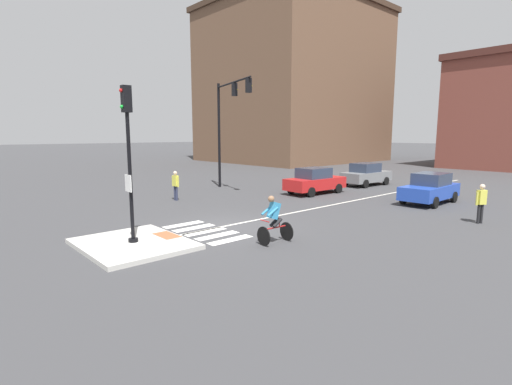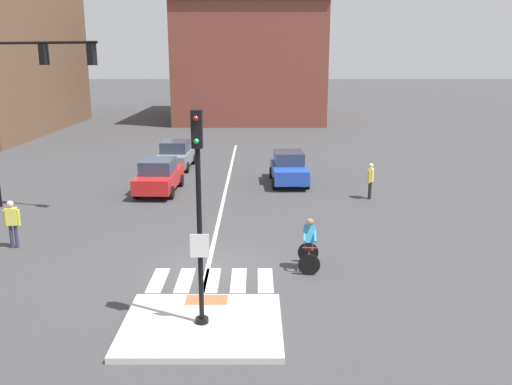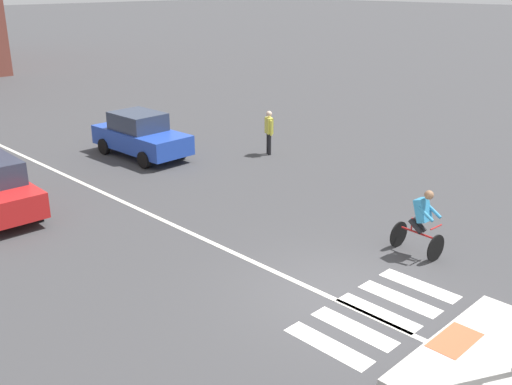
{
  "view_description": "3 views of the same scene",
  "coord_description": "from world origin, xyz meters",
  "px_view_note": "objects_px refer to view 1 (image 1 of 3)",
  "views": [
    {
      "loc": [
        12.04,
        -9.15,
        3.72
      ],
      "look_at": [
        -1.19,
        2.7,
        1.02
      ],
      "focal_mm": 26.96,
      "sensor_mm": 36.0,
      "label": 1
    },
    {
      "loc": [
        1.3,
        -15.74,
        6.35
      ],
      "look_at": [
        1.35,
        3.23,
        1.59
      ],
      "focal_mm": 37.87,
      "sensor_mm": 36.0,
      "label": 2
    },
    {
      "loc": [
        -8.9,
        -6.55,
        6.28
      ],
      "look_at": [
        1.32,
        3.8,
        0.98
      ],
      "focal_mm": 41.24,
      "sensor_mm": 36.0,
      "label": 3
    }
  ],
  "objects_px": {
    "signal_pole": "(129,150)",
    "traffic_light_mast": "(227,115)",
    "pedestrian_waiting_far_side": "(481,200)",
    "car_red_westbound_far": "(315,181)",
    "pedestrian_at_curb_left": "(175,183)",
    "car_grey_westbound_distant": "(366,174)",
    "cyclist": "(274,219)",
    "car_blue_eastbound_far": "(430,188)"
  },
  "relations": [
    {
      "from": "car_red_westbound_far",
      "to": "pedestrian_at_curb_left",
      "type": "bearing_deg",
      "value": -114.74
    },
    {
      "from": "car_red_westbound_far",
      "to": "cyclist",
      "type": "height_order",
      "value": "cyclist"
    },
    {
      "from": "pedestrian_waiting_far_side",
      "to": "signal_pole",
      "type": "bearing_deg",
      "value": -118.05
    },
    {
      "from": "cyclist",
      "to": "pedestrian_at_curb_left",
      "type": "bearing_deg",
      "value": 168.87
    },
    {
      "from": "traffic_light_mast",
      "to": "car_blue_eastbound_far",
      "type": "distance_m",
      "value": 13.09
    },
    {
      "from": "traffic_light_mast",
      "to": "car_grey_westbound_distant",
      "type": "xyz_separation_m",
      "value": [
        4.95,
        8.91,
        -4.15
      ]
    },
    {
      "from": "signal_pole",
      "to": "pedestrian_waiting_far_side",
      "type": "xyz_separation_m",
      "value": [
        6.55,
        12.3,
        -2.23
      ]
    },
    {
      "from": "signal_pole",
      "to": "cyclist",
      "type": "height_order",
      "value": "signal_pole"
    },
    {
      "from": "signal_pole",
      "to": "car_grey_westbound_distant",
      "type": "relative_size",
      "value": 1.22
    },
    {
      "from": "traffic_light_mast",
      "to": "car_red_westbound_far",
      "type": "distance_m",
      "value": 7.16
    },
    {
      "from": "car_grey_westbound_distant",
      "to": "cyclist",
      "type": "xyz_separation_m",
      "value": [
        6.31,
        -15.63,
        0.06
      ]
    },
    {
      "from": "cyclist",
      "to": "pedestrian_waiting_far_side",
      "type": "bearing_deg",
      "value": 67.02
    },
    {
      "from": "car_red_westbound_far",
      "to": "cyclist",
      "type": "distance_m",
      "value": 11.65
    },
    {
      "from": "pedestrian_at_curb_left",
      "to": "car_blue_eastbound_far",
      "type": "bearing_deg",
      "value": 44.51
    },
    {
      "from": "car_blue_eastbound_far",
      "to": "car_grey_westbound_distant",
      "type": "height_order",
      "value": "same"
    },
    {
      "from": "car_red_westbound_far",
      "to": "car_grey_westbound_distant",
      "type": "distance_m",
      "value": 5.83
    },
    {
      "from": "car_grey_westbound_distant",
      "to": "pedestrian_at_curb_left",
      "type": "bearing_deg",
      "value": -104.76
    },
    {
      "from": "car_red_westbound_far",
      "to": "cyclist",
      "type": "xyz_separation_m",
      "value": [
        6.3,
        -9.79,
        0.06
      ]
    },
    {
      "from": "pedestrian_at_curb_left",
      "to": "traffic_light_mast",
      "type": "bearing_deg",
      "value": 105.79
    },
    {
      "from": "traffic_light_mast",
      "to": "pedestrian_waiting_far_side",
      "type": "relative_size",
      "value": 4.29
    },
    {
      "from": "car_red_westbound_far",
      "to": "car_grey_westbound_distant",
      "type": "xyz_separation_m",
      "value": [
        -0.01,
        5.83,
        0.0
      ]
    },
    {
      "from": "cyclist",
      "to": "pedestrian_waiting_far_side",
      "type": "distance_m",
      "value": 9.3
    },
    {
      "from": "signal_pole",
      "to": "traffic_light_mast",
      "type": "xyz_separation_m",
      "value": [
        -8.34,
        10.46,
        1.75
      ]
    },
    {
      "from": "signal_pole",
      "to": "traffic_light_mast",
      "type": "height_order",
      "value": "traffic_light_mast"
    },
    {
      "from": "car_grey_westbound_distant",
      "to": "pedestrian_waiting_far_side",
      "type": "height_order",
      "value": "pedestrian_waiting_far_side"
    },
    {
      "from": "cyclist",
      "to": "pedestrian_at_curb_left",
      "type": "xyz_separation_m",
      "value": [
        -9.92,
        1.95,
        0.11
      ]
    },
    {
      "from": "traffic_light_mast",
      "to": "pedestrian_at_curb_left",
      "type": "height_order",
      "value": "traffic_light_mast"
    },
    {
      "from": "pedestrian_waiting_far_side",
      "to": "pedestrian_at_curb_left",
      "type": "bearing_deg",
      "value": -154.0
    },
    {
      "from": "car_red_westbound_far",
      "to": "pedestrian_waiting_far_side",
      "type": "distance_m",
      "value": 10.01
    },
    {
      "from": "car_red_westbound_far",
      "to": "pedestrian_at_curb_left",
      "type": "relative_size",
      "value": 2.5
    },
    {
      "from": "pedestrian_at_curb_left",
      "to": "signal_pole",
      "type": "bearing_deg",
      "value": -39.15
    },
    {
      "from": "traffic_light_mast",
      "to": "car_blue_eastbound_far",
      "type": "height_order",
      "value": "traffic_light_mast"
    },
    {
      "from": "signal_pole",
      "to": "traffic_light_mast",
      "type": "distance_m",
      "value": 13.5
    },
    {
      "from": "pedestrian_at_curb_left",
      "to": "pedestrian_waiting_far_side",
      "type": "height_order",
      "value": "same"
    },
    {
      "from": "car_blue_eastbound_far",
      "to": "traffic_light_mast",
      "type": "bearing_deg",
      "value": -155.98
    },
    {
      "from": "cyclist",
      "to": "car_red_westbound_far",
      "type": "bearing_deg",
      "value": 122.77
    },
    {
      "from": "traffic_light_mast",
      "to": "cyclist",
      "type": "height_order",
      "value": "traffic_light_mast"
    },
    {
      "from": "car_blue_eastbound_far",
      "to": "car_grey_westbound_distant",
      "type": "xyz_separation_m",
      "value": [
        -6.39,
        3.86,
        0.0
      ]
    },
    {
      "from": "traffic_light_mast",
      "to": "signal_pole",
      "type": "bearing_deg",
      "value": -51.44
    },
    {
      "from": "pedestrian_at_curb_left",
      "to": "pedestrian_waiting_far_side",
      "type": "xyz_separation_m",
      "value": [
        13.55,
        6.61,
        0.0
      ]
    },
    {
      "from": "car_grey_westbound_distant",
      "to": "pedestrian_waiting_far_side",
      "type": "xyz_separation_m",
      "value": [
        9.94,
        -7.07,
        0.17
      ]
    },
    {
      "from": "signal_pole",
      "to": "pedestrian_waiting_far_side",
      "type": "bearing_deg",
      "value": 61.95
    }
  ]
}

